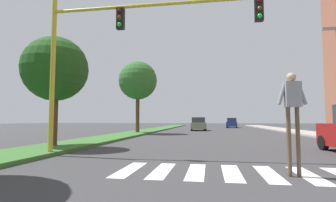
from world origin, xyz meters
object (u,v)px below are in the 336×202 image
object	(u,v)px
pedestrian_performer	(292,107)
sedan_midblock	(198,124)
tree_mid	(55,69)
tree_far	(138,81)
sedan_distant	(232,123)
traffic_light_gantry	(120,38)

from	to	relation	value
pedestrian_performer	sedan_midblock	bearing A→B (deg)	97.52
tree_mid	tree_far	world-z (taller)	tree_far
tree_far	sedan_distant	distance (m)	23.89
sedan_midblock	tree_far	bearing A→B (deg)	-122.03
tree_mid	sedan_distant	xyz separation A→B (m)	(10.92, 33.89, -2.98)
tree_far	sedan_midblock	world-z (taller)	tree_far
tree_far	sedan_midblock	xyz separation A→B (m)	(5.40, 8.63, -4.35)
tree_mid	pedestrian_performer	world-z (taller)	tree_mid
tree_far	sedan_midblock	size ratio (longest dim) A/B	1.64
pedestrian_performer	sedan_midblock	size ratio (longest dim) A/B	0.59
sedan_midblock	sedan_distant	distance (m)	13.39
traffic_light_gantry	pedestrian_performer	bearing A→B (deg)	-24.13
traffic_light_gantry	pedestrian_performer	size ratio (longest dim) A/B	3.65
tree_far	traffic_light_gantry	xyz separation A→B (m)	(3.59, -15.07, -0.75)
pedestrian_performer	sedan_midblock	world-z (taller)	pedestrian_performer
pedestrian_performer	traffic_light_gantry	bearing A→B (deg)	155.87
sedan_distant	pedestrian_performer	bearing A→B (deg)	-92.51
pedestrian_performer	sedan_distant	bearing A→B (deg)	87.49
pedestrian_performer	sedan_distant	size ratio (longest dim) A/B	0.55
tree_mid	sedan_midblock	distance (m)	22.48
tree_far	pedestrian_performer	bearing A→B (deg)	-63.11
sedan_midblock	sedan_distant	size ratio (longest dim) A/B	0.93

